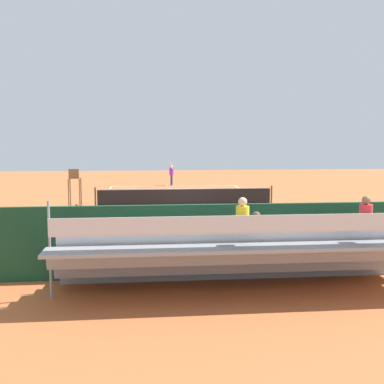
% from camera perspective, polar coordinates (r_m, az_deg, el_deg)
% --- Properties ---
extents(ground_plane, '(60.00, 60.00, 0.00)m').
position_cam_1_polar(ground_plane, '(26.75, -0.85, -1.59)').
color(ground_plane, '#BC6033').
extents(court_line_markings, '(10.10, 22.20, 0.01)m').
position_cam_1_polar(court_line_markings, '(26.79, -0.86, -1.57)').
color(court_line_markings, white).
rests_on(court_line_markings, ground).
extents(tennis_net, '(10.30, 0.10, 1.07)m').
position_cam_1_polar(tennis_net, '(26.69, -0.86, -0.52)').
color(tennis_net, black).
rests_on(tennis_net, ground).
extents(backdrop_wall, '(18.00, 0.16, 2.00)m').
position_cam_1_polar(backdrop_wall, '(12.89, 4.45, -5.89)').
color(backdrop_wall, '#194228').
rests_on(backdrop_wall, ground).
extents(bleacher_stand, '(9.06, 2.40, 2.48)m').
position_cam_1_polar(bleacher_stand, '(11.65, 5.97, -7.62)').
color(bleacher_stand, gray).
rests_on(bleacher_stand, ground).
extents(umpire_chair, '(0.67, 0.67, 2.14)m').
position_cam_1_polar(umpire_chair, '(26.59, -14.26, 1.01)').
color(umpire_chair, brown).
rests_on(umpire_chair, ground).
extents(courtside_bench, '(1.80, 0.40, 0.93)m').
position_cam_1_polar(courtside_bench, '(14.40, 14.86, -6.57)').
color(courtside_bench, '#234C2D').
rests_on(courtside_bench, ground).
extents(equipment_bag, '(0.90, 0.36, 0.36)m').
position_cam_1_polar(equipment_bag, '(13.87, 8.24, -8.54)').
color(equipment_bag, black).
rests_on(equipment_bag, ground).
extents(tennis_player, '(0.44, 0.56, 1.93)m').
position_cam_1_polar(tennis_player, '(38.04, -2.54, 2.35)').
color(tennis_player, navy).
rests_on(tennis_player, ground).
extents(tennis_racket, '(0.56, 0.45, 0.03)m').
position_cam_1_polar(tennis_racket, '(37.89, -3.16, 0.81)').
color(tennis_racket, black).
rests_on(tennis_racket, ground).
extents(tennis_ball_near, '(0.07, 0.07, 0.07)m').
position_cam_1_polar(tennis_ball_near, '(37.17, -4.19, 0.72)').
color(tennis_ball_near, '#CCDB33').
rests_on(tennis_ball_near, ground).
extents(line_judge, '(0.44, 0.56, 1.93)m').
position_cam_1_polar(line_judge, '(13.68, -14.54, -5.29)').
color(line_judge, '#232328').
rests_on(line_judge, ground).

